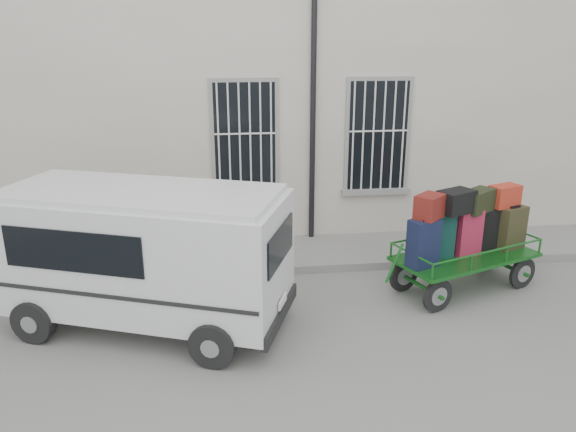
# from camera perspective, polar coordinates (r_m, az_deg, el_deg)

# --- Properties ---
(ground) EXTENTS (80.00, 80.00, 0.00)m
(ground) POSITION_cam_1_polar(r_m,az_deg,el_deg) (9.19, -0.70, -9.49)
(ground) COLOR slate
(ground) RESTS_ON ground
(building) EXTENTS (24.00, 5.15, 6.00)m
(building) POSITION_cam_1_polar(r_m,az_deg,el_deg) (13.67, -3.23, 12.86)
(building) COLOR beige
(building) RESTS_ON ground
(sidewalk) EXTENTS (24.00, 1.70, 0.15)m
(sidewalk) POSITION_cam_1_polar(r_m,az_deg,el_deg) (11.14, -1.89, -3.91)
(sidewalk) COLOR gray
(sidewalk) RESTS_ON ground
(luggage_cart) EXTENTS (2.93, 1.93, 1.83)m
(luggage_cart) POSITION_cam_1_polar(r_m,az_deg,el_deg) (9.94, 17.67, -1.76)
(luggage_cart) COLOR black
(luggage_cart) RESTS_ON ground
(van) EXTENTS (4.56, 3.10, 2.13)m
(van) POSITION_cam_1_polar(r_m,az_deg,el_deg) (8.54, -14.47, -3.30)
(van) COLOR white
(van) RESTS_ON ground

